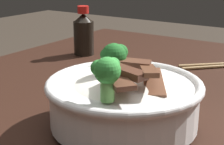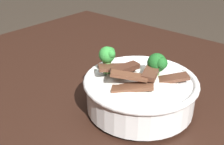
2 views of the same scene
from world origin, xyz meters
name	(u,v)px [view 2 (image 2 of 2)]	position (x,y,z in m)	size (l,w,h in m)	color
rice_bowl	(141,90)	(0.00, 0.07, 0.80)	(0.22, 0.22, 0.12)	white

